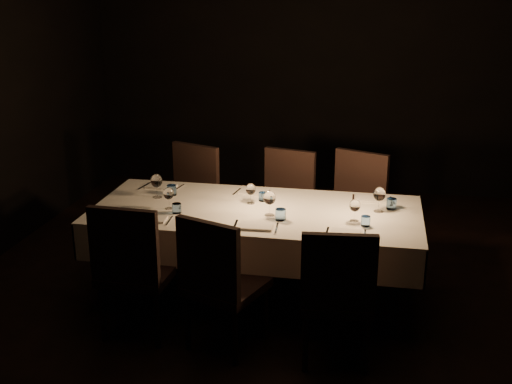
% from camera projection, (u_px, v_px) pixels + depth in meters
% --- Properties ---
extents(room, '(5.01, 6.01, 3.01)m').
position_uv_depth(room, '(256.00, 115.00, 4.72)').
color(room, black).
rests_on(room, ground).
extents(dining_table, '(2.52, 1.12, 0.76)m').
position_uv_depth(dining_table, '(256.00, 218.00, 4.97)').
color(dining_table, black).
rests_on(dining_table, ground).
extents(chair_near_left, '(0.51, 0.51, 1.02)m').
position_uv_depth(chair_near_left, '(133.00, 265.00, 4.46)').
color(chair_near_left, black).
rests_on(chair_near_left, ground).
extents(place_setting_near_left, '(0.32, 0.40, 0.17)m').
position_uv_depth(place_setting_near_left, '(166.00, 205.00, 4.84)').
color(place_setting_near_left, silver).
rests_on(place_setting_near_left, dining_table).
extents(chair_near_center, '(0.61, 0.61, 0.99)m').
position_uv_depth(chair_near_center, '(219.00, 278.00, 4.30)').
color(chair_near_center, black).
rests_on(chair_near_center, ground).
extents(place_setting_near_center, '(0.36, 0.42, 0.20)m').
position_uv_depth(place_setting_near_center, '(268.00, 210.00, 4.70)').
color(place_setting_near_center, silver).
rests_on(place_setting_near_center, dining_table).
extents(chair_near_right, '(0.51, 0.51, 0.98)m').
position_uv_depth(chair_near_right, '(337.00, 291.00, 4.13)').
color(chair_near_right, black).
rests_on(chair_near_right, ground).
extents(place_setting_near_right, '(0.30, 0.39, 0.17)m').
position_uv_depth(place_setting_near_right, '(355.00, 217.00, 4.59)').
color(place_setting_near_right, silver).
rests_on(place_setting_near_right, dining_table).
extents(chair_far_left, '(0.63, 0.63, 1.02)m').
position_uv_depth(chair_far_left, '(188.00, 197.00, 5.86)').
color(chair_far_left, black).
rests_on(chair_far_left, ground).
extents(place_setting_far_left, '(0.37, 0.42, 0.20)m').
position_uv_depth(place_setting_far_left, '(162.00, 185.00, 5.28)').
color(place_setting_far_left, silver).
rests_on(place_setting_far_left, dining_table).
extents(chair_far_center, '(0.57, 0.57, 1.00)m').
position_uv_depth(chair_far_center, '(284.00, 201.00, 5.78)').
color(chair_far_center, black).
rests_on(chair_far_center, ground).
extents(place_setting_far_center, '(0.30, 0.39, 0.16)m').
position_uv_depth(place_setting_far_center, '(254.00, 192.00, 5.14)').
color(place_setting_far_center, silver).
rests_on(place_setting_far_center, dining_table).
extents(chair_far_right, '(0.64, 0.64, 1.02)m').
position_uv_depth(chair_far_right, '(354.00, 206.00, 5.62)').
color(chair_far_right, black).
rests_on(chair_far_right, ground).
extents(place_setting_far_right, '(0.35, 0.41, 0.19)m').
position_uv_depth(place_setting_far_right, '(380.00, 198.00, 4.96)').
color(place_setting_far_right, silver).
rests_on(place_setting_far_right, dining_table).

